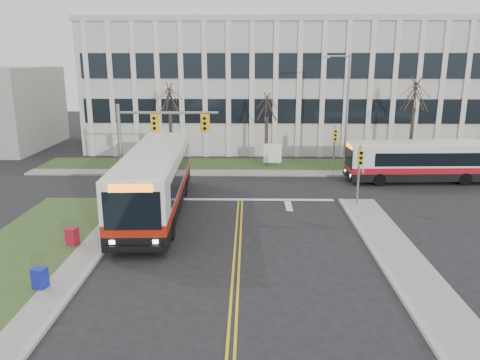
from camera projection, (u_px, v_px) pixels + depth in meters
name	position (u px, v px, depth m)	size (l,w,h in m)	color
ground	(237.00, 250.00, 22.22)	(120.00, 120.00, 0.00)	black
sidewalk_west	(47.00, 300.00, 17.49)	(1.20, 26.00, 0.14)	#9E9B93
sidewalk_east	(437.00, 304.00, 17.22)	(2.00, 26.00, 0.14)	#9E9B93
sidewalk_cross	(305.00, 173.00, 36.81)	(44.00, 1.60, 0.14)	#9E9B93
building_lawn	(302.00, 165.00, 39.52)	(44.00, 5.00, 0.12)	#344D21
office_building	(291.00, 86.00, 49.64)	(40.00, 16.00, 12.00)	beige
mast_arm_signal	(147.00, 137.00, 28.18)	(6.11, 0.38, 6.20)	slate
signal_pole_near	(359.00, 167.00, 28.13)	(0.34, 0.39, 3.80)	slate
signal_pole_far	(335.00, 142.00, 36.35)	(0.34, 0.39, 3.80)	slate
streetlight	(345.00, 107.00, 36.43)	(2.15, 0.25, 9.20)	slate
directory_sign	(273.00, 154.00, 38.81)	(1.50, 0.12, 2.00)	slate
tree_left	(170.00, 100.00, 38.36)	(1.80, 1.80, 7.70)	#42352B
tree_mid	(267.00, 108.00, 38.56)	(1.80, 1.80, 6.82)	#42352B
tree_right	(415.00, 96.00, 37.89)	(1.80, 1.80, 8.25)	#42352B
bus_main	(155.00, 182.00, 27.25)	(2.96, 13.64, 3.64)	silver
bus_cross	(423.00, 162.00, 34.18)	(2.36, 10.91, 2.91)	silver
newspaper_box_blue	(40.00, 279.00, 18.22)	(0.50, 0.45, 0.95)	#151C94
newspaper_box_red	(72.00, 237.00, 22.49)	(0.50, 0.45, 0.95)	maroon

